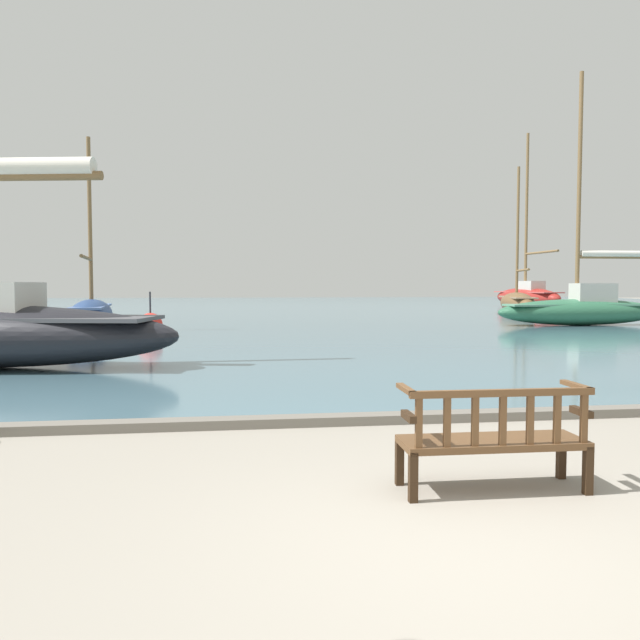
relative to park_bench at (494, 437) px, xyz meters
The scene contains 9 objects.
ground_plane 1.34m from the park_bench, 118.45° to the right, with size 160.00×160.00×0.00m, color gray.
harbor_water 42.90m from the park_bench, 90.80° to the left, with size 100.00×80.00×0.08m, color slate.
quay_edge_kerb 2.84m from the park_bench, 102.33° to the left, with size 40.00×0.30×0.12m, color slate.
park_bench is the anchor object (origin of this frame).
sailboat_centre_channel 33.40m from the park_bench, 64.35° to the left, with size 3.46×7.28×8.73m.
sailboat_outer_starboard 23.40m from the park_bench, 57.71° to the left, with size 7.39×1.86×10.64m.
sailboat_nearest_port 20.29m from the park_bench, 111.61° to the left, with size 2.17×6.11×7.14m.
sailboat_distant_harbor 45.23m from the park_bench, 63.52° to the left, with size 2.21×9.57×13.36m.
channel_buoy 16.84m from the park_bench, 107.23° to the left, with size 0.80×0.80×1.50m.
Camera 1 is at (-1.61, -3.96, 1.78)m, focal length 35.00 mm.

